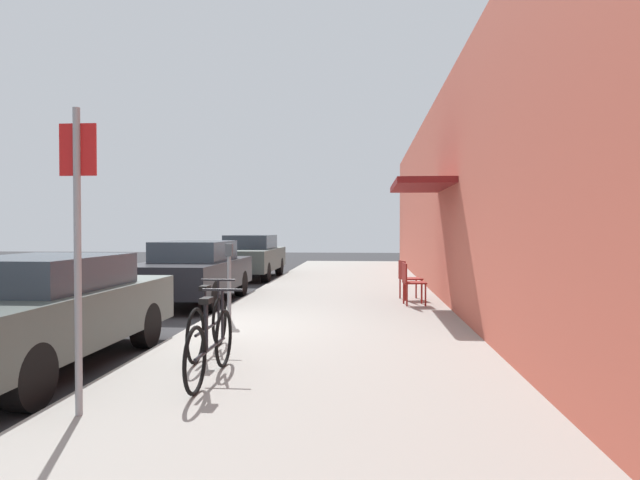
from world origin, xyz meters
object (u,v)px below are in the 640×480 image
parked_car_1 (194,271)px  parking_meter (229,275)px  bicycle_1 (209,325)px  parked_car_0 (37,310)px  parked_car_2 (250,256)px  cafe_chair_0 (411,281)px  cafe_chair_1 (407,277)px  bicycle_0 (211,345)px  street_sign (78,236)px

parked_car_1 → parking_meter: parking_meter is taller
parking_meter → bicycle_1: size_ratio=0.77×
parked_car_0 → bicycle_1: size_ratio=2.57×
parked_car_0 → parked_car_2: 12.19m
cafe_chair_0 → parked_car_0: bearing=-133.2°
parking_meter → cafe_chair_1: bearing=41.5°
bicycle_0 → cafe_chair_0: size_ratio=1.97×
parking_meter → cafe_chair_0: parking_meter is taller
parking_meter → cafe_chair_1: 4.43m
street_sign → cafe_chair_1: 8.61m
cafe_chair_1 → cafe_chair_0: bearing=-90.1°
bicycle_1 → cafe_chair_0: (2.92, 4.66, 0.14)m
street_sign → cafe_chair_0: street_sign is taller
parked_car_1 → cafe_chair_1: size_ratio=5.06×
bicycle_1 → cafe_chair_0: size_ratio=1.97×
parked_car_1 → bicycle_0: bearing=-70.8°
cafe_chair_0 → cafe_chair_1: bearing=89.9°
parked_car_1 → bicycle_0: parked_car_1 is taller
parking_meter → street_sign: 4.99m
parked_car_0 → street_sign: street_sign is taller
parked_car_0 → cafe_chair_0: parked_car_0 is taller
bicycle_1 → parking_meter: bearing=98.6°
parked_car_1 → street_sign: (1.50, -7.78, 0.90)m
bicycle_1 → cafe_chair_1: size_ratio=1.97×
parking_meter → street_sign: bearing=-90.6°
parked_car_1 → bicycle_1: 5.81m
parking_meter → parked_car_2: bearing=99.7°
street_sign → cafe_chair_0: bearing=64.3°
parked_car_2 → bicycle_0: parked_car_2 is taller
parking_meter → cafe_chair_0: bearing=31.6°
parked_car_2 → parked_car_1: bearing=-90.0°
parked_car_1 → street_sign: bearing=-79.1°
parking_meter → bicycle_0: parking_meter is taller
parked_car_2 → bicycle_1: bearing=-80.5°
parked_car_2 → cafe_chair_1: (4.86, -6.12, -0.14)m
parked_car_0 → cafe_chair_0: size_ratio=5.06×
bicycle_1 → cafe_chair_0: 5.50m
street_sign → cafe_chair_1: street_sign is taller
parked_car_0 → bicycle_1: (1.95, 0.53, -0.24)m
parking_meter → cafe_chair_1: parking_meter is taller
parked_car_2 → bicycle_1: (1.95, -11.67, -0.29)m
bicycle_0 → parked_car_2: bearing=100.2°
street_sign → cafe_chair_0: 7.81m
cafe_chair_0 → cafe_chair_1: size_ratio=1.00×
street_sign → bicycle_1: 2.63m
parked_car_1 → bicycle_0: (2.31, -6.62, -0.26)m
parked_car_0 → parked_car_2: parked_car_2 is taller
street_sign → cafe_chair_0: size_ratio=2.99×
parked_car_0 → parking_meter: bearing=63.8°
bicycle_0 → bicycle_1: bearing=107.3°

